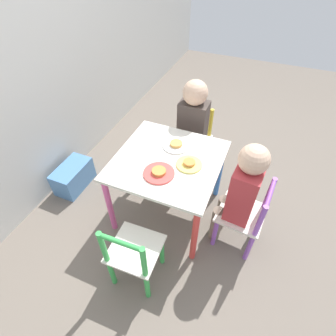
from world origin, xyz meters
The scene contains 11 objects.
ground_plane centered at (0.00, 0.00, 0.00)m, with size 6.00×6.00×0.00m, color #6B6056.
kids_table centered at (0.00, 0.00, 0.42)m, with size 0.62×0.62×0.49m.
chair_yellow centered at (0.51, 0.00, 0.25)m, with size 0.26×0.26×0.51m.
chair_purple centered at (-0.05, -0.51, 0.25)m, with size 0.28×0.28×0.51m.
chair_green centered at (-0.51, -0.02, 0.25)m, with size 0.27×0.27×0.51m.
child_right centered at (0.45, 0.00, 0.47)m, with size 0.22×0.20×0.77m.
child_front centered at (-0.04, -0.45, 0.45)m, with size 0.21×0.22×0.76m.
plate_right centered at (0.13, 0.00, 0.50)m, with size 0.17×0.17×0.03m.
plate_front centered at (0.00, -0.13, 0.50)m, with size 0.15×0.15×0.03m.
plate_left centered at (-0.13, 0.00, 0.50)m, with size 0.18×0.18×0.03m.
storage_bin centered at (-0.06, 0.76, 0.10)m, with size 0.31×0.17×0.19m.
Camera 1 is at (-1.06, -0.44, 1.53)m, focal length 28.00 mm.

